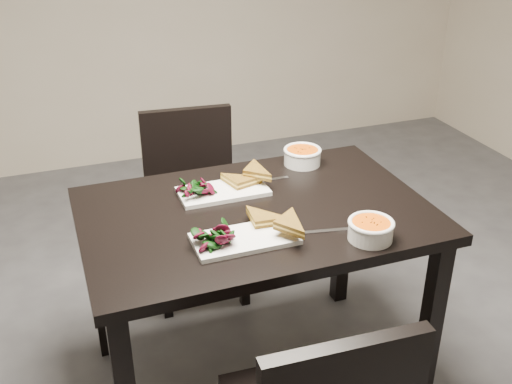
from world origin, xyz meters
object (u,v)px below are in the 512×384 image
at_px(soup_bowl_near, 371,229).
at_px(plate_far, 223,191).
at_px(soup_bowl_far, 302,155).
at_px(table, 256,234).
at_px(chair_far, 193,191).
at_px(plate_near, 245,239).

xyz_separation_m(soup_bowl_near, plate_far, (-0.34, 0.47, -0.03)).
bearing_deg(soup_bowl_far, plate_far, -159.92).
distance_m(table, chair_far, 0.74).
bearing_deg(table, plate_near, -119.88).
relative_size(table, chair_far, 1.41).
bearing_deg(plate_far, table, -66.69).
relative_size(plate_near, soup_bowl_near, 2.23).
xyz_separation_m(table, chair_far, (-0.05, 0.72, -0.17)).
relative_size(chair_far, plate_far, 2.63).
height_order(plate_near, soup_bowl_far, soup_bowl_far).
relative_size(table, plate_near, 3.64).
bearing_deg(plate_near, plate_far, 84.22).
relative_size(table, soup_bowl_near, 8.10).
height_order(chair_far, soup_bowl_near, chair_far).
bearing_deg(plate_near, soup_bowl_far, 49.36).
bearing_deg(soup_bowl_near, plate_near, 161.75).
xyz_separation_m(table, soup_bowl_near, (0.27, -0.31, 0.14)).
height_order(chair_far, plate_far, chair_far).
distance_m(table, plate_near, 0.23).
distance_m(plate_near, soup_bowl_near, 0.40).
bearing_deg(plate_far, plate_near, -95.78).
relative_size(plate_near, soup_bowl_far, 2.16).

